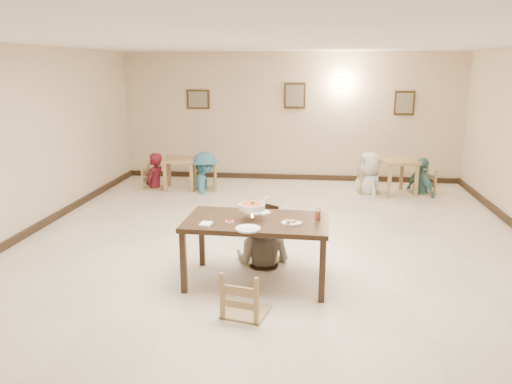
# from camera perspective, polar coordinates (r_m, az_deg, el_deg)

# --- Properties ---
(floor) EXTENTS (10.00, 10.00, 0.00)m
(floor) POSITION_cam_1_polar(r_m,az_deg,el_deg) (7.38, 1.77, -6.96)
(floor) COLOR beige
(floor) RESTS_ON ground
(ceiling) EXTENTS (10.00, 10.00, 0.00)m
(ceiling) POSITION_cam_1_polar(r_m,az_deg,el_deg) (6.89, 1.96, 17.00)
(ceiling) COLOR white
(ceiling) RESTS_ON wall_back
(wall_back) EXTENTS (10.00, 0.00, 10.00)m
(wall_back) POSITION_cam_1_polar(r_m,az_deg,el_deg) (11.93, 3.92, 8.54)
(wall_back) COLOR beige
(wall_back) RESTS_ON floor
(wall_front) EXTENTS (10.00, 0.00, 10.00)m
(wall_front) POSITION_cam_1_polar(r_m,az_deg,el_deg) (2.26, -9.44, -16.69)
(wall_front) COLOR beige
(wall_front) RESTS_ON floor
(wall_left) EXTENTS (0.00, 10.00, 10.00)m
(wall_left) POSITION_cam_1_polar(r_m,az_deg,el_deg) (8.33, -26.84, 4.65)
(wall_left) COLOR beige
(wall_left) RESTS_ON floor
(baseboard_back) EXTENTS (8.00, 0.06, 0.12)m
(baseboard_back) POSITION_cam_1_polar(r_m,az_deg,el_deg) (12.13, 3.80, 1.74)
(baseboard_back) COLOR black
(baseboard_back) RESTS_ON floor
(baseboard_left) EXTENTS (0.06, 10.00, 0.12)m
(baseboard_left) POSITION_cam_1_polar(r_m,az_deg,el_deg) (8.63, -25.61, -4.80)
(baseboard_left) COLOR black
(baseboard_left) RESTS_ON floor
(picture_a) EXTENTS (0.55, 0.04, 0.45)m
(picture_a) POSITION_cam_1_polar(r_m,az_deg,el_deg) (12.16, -6.64, 10.48)
(picture_a) COLOR #332311
(picture_a) RESTS_ON wall_back
(picture_b) EXTENTS (0.50, 0.04, 0.60)m
(picture_b) POSITION_cam_1_polar(r_m,az_deg,el_deg) (11.85, 4.45, 10.92)
(picture_b) COLOR #332311
(picture_b) RESTS_ON wall_back
(picture_c) EXTENTS (0.45, 0.04, 0.55)m
(picture_c) POSITION_cam_1_polar(r_m,az_deg,el_deg) (12.02, 16.60, 9.71)
(picture_c) COLOR #332311
(picture_c) RESTS_ON wall_back
(wall_sconce) EXTENTS (0.16, 0.05, 0.22)m
(wall_sconce) POSITION_cam_1_polar(r_m,az_deg,el_deg) (11.84, 9.92, 12.21)
(wall_sconce) COLOR #FFD88C
(wall_sconce) RESTS_ON wall_back
(main_table) EXTENTS (1.80, 1.05, 0.83)m
(main_table) POSITION_cam_1_polar(r_m,az_deg,el_deg) (6.17, 0.11, -3.90)
(main_table) COLOR #331F12
(main_table) RESTS_ON floor
(chair_far) EXTENTS (0.47, 0.47, 1.00)m
(chair_far) POSITION_cam_1_polar(r_m,az_deg,el_deg) (6.91, 0.80, -4.06)
(chair_far) COLOR tan
(chair_far) RESTS_ON floor
(chair_near) EXTENTS (0.47, 0.47, 1.00)m
(chair_near) POSITION_cam_1_polar(r_m,az_deg,el_deg) (5.48, -1.15, -9.04)
(chair_near) COLOR tan
(chair_near) RESTS_ON floor
(main_diner) EXTENTS (1.01, 0.89, 1.75)m
(main_diner) POSITION_cam_1_polar(r_m,az_deg,el_deg) (6.75, 0.84, -1.17)
(main_diner) COLOR gray
(main_diner) RESTS_ON floor
(curry_warmer) EXTENTS (0.36, 0.32, 0.29)m
(curry_warmer) POSITION_cam_1_polar(r_m,az_deg,el_deg) (6.08, -0.45, -1.69)
(curry_warmer) COLOR silver
(curry_warmer) RESTS_ON main_table
(rice_plate_far) EXTENTS (0.32, 0.32, 0.07)m
(rice_plate_far) POSITION_cam_1_polar(r_m,az_deg,el_deg) (6.40, 0.21, -2.30)
(rice_plate_far) COLOR white
(rice_plate_far) RESTS_ON main_table
(rice_plate_near) EXTENTS (0.29, 0.29, 0.07)m
(rice_plate_near) POSITION_cam_1_polar(r_m,az_deg,el_deg) (5.77, -0.93, -4.18)
(rice_plate_near) COLOR white
(rice_plate_near) RESTS_ON main_table
(fried_plate) EXTENTS (0.24, 0.24, 0.05)m
(fried_plate) POSITION_cam_1_polar(r_m,az_deg,el_deg) (5.99, 4.05, -3.49)
(fried_plate) COLOR white
(fried_plate) RESTS_ON main_table
(chili_dish) EXTENTS (0.11, 0.11, 0.02)m
(chili_dish) POSITION_cam_1_polar(r_m,az_deg,el_deg) (6.05, -3.03, -3.37)
(chili_dish) COLOR white
(chili_dish) RESTS_ON main_table
(napkin_cutlery) EXTENTS (0.17, 0.26, 0.03)m
(napkin_cutlery) POSITION_cam_1_polar(r_m,az_deg,el_deg) (5.95, -5.73, -3.68)
(napkin_cutlery) COLOR white
(napkin_cutlery) RESTS_ON main_table
(drink_glass) EXTENTS (0.07, 0.07, 0.14)m
(drink_glass) POSITION_cam_1_polar(r_m,az_deg,el_deg) (6.17, 7.07, -2.58)
(drink_glass) COLOR white
(drink_glass) RESTS_ON main_table
(bg_table_left) EXTENTS (0.79, 0.79, 0.70)m
(bg_table_left) POSITION_cam_1_polar(r_m,az_deg,el_deg) (11.19, -8.71, 3.19)
(bg_table_left) COLOR #A48256
(bg_table_left) RESTS_ON floor
(bg_table_right) EXTENTS (0.94, 0.94, 0.74)m
(bg_table_right) POSITION_cam_1_polar(r_m,az_deg,el_deg) (11.03, 15.76, 2.87)
(bg_table_right) COLOR #A48256
(bg_table_right) RESTS_ON floor
(bg_chair_ll) EXTENTS (0.46, 0.46, 0.97)m
(bg_chair_ll) POSITION_cam_1_polar(r_m,az_deg,el_deg) (11.34, -11.58, 2.81)
(bg_chair_ll) COLOR tan
(bg_chair_ll) RESTS_ON floor
(bg_chair_lr) EXTENTS (0.48, 0.48, 1.03)m
(bg_chair_lr) POSITION_cam_1_polar(r_m,az_deg,el_deg) (10.99, -5.89, 2.83)
(bg_chair_lr) COLOR tan
(bg_chair_lr) RESTS_ON floor
(bg_chair_rl) EXTENTS (0.45, 0.45, 0.96)m
(bg_chair_rl) POSITION_cam_1_polar(r_m,az_deg,el_deg) (11.00, 12.84, 2.36)
(bg_chair_rl) COLOR tan
(bg_chair_rl) RESTS_ON floor
(bg_chair_rr) EXTENTS (0.47, 0.47, 1.00)m
(bg_chair_rr) POSITION_cam_1_polar(r_m,az_deg,el_deg) (11.23, 18.47, 2.32)
(bg_chair_rr) COLOR tan
(bg_chair_rr) RESTS_ON floor
(bg_diner_a) EXTENTS (0.49, 0.65, 1.60)m
(bg_diner_a) POSITION_cam_1_polar(r_m,az_deg,el_deg) (11.28, -11.65, 4.38)
(bg_diner_a) COLOR #59121E
(bg_diner_a) RESTS_ON floor
(bg_diner_b) EXTENTS (0.90, 1.23, 1.70)m
(bg_diner_b) POSITION_cam_1_polar(r_m,az_deg,el_deg) (10.93, -5.93, 4.57)
(bg_diner_b) COLOR teal
(bg_diner_b) RESTS_ON floor
(bg_diner_c) EXTENTS (0.76, 0.98, 1.77)m
(bg_diner_c) POSITION_cam_1_polar(r_m,az_deg,el_deg) (10.93, 12.96, 4.46)
(bg_diner_c) COLOR silver
(bg_diner_c) RESTS_ON floor
(bg_diner_d) EXTENTS (0.72, 0.99, 1.56)m
(bg_diner_d) POSITION_cam_1_polar(r_m,az_deg,el_deg) (11.17, 18.58, 3.72)
(bg_diner_d) COLOR teal
(bg_diner_d) RESTS_ON floor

